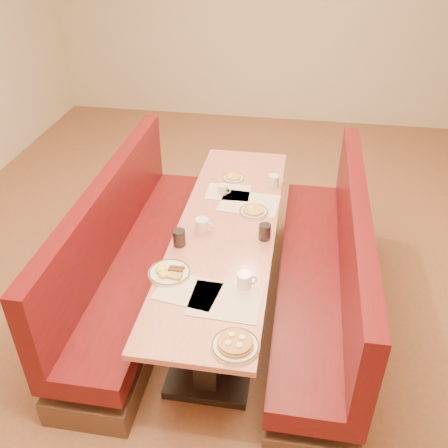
% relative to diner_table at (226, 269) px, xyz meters
% --- Properties ---
extents(ground, '(8.00, 8.00, 0.00)m').
position_rel_diner_table_xyz_m(ground, '(0.00, 0.00, -0.37)').
color(ground, '#9E6647').
rests_on(ground, ground).
extents(room_envelope, '(6.04, 8.04, 2.82)m').
position_rel_diner_table_xyz_m(room_envelope, '(0.00, 0.00, 1.56)').
color(room_envelope, beige).
rests_on(room_envelope, ground).
extents(diner_table, '(0.70, 2.50, 0.75)m').
position_rel_diner_table_xyz_m(diner_table, '(0.00, 0.00, 0.00)').
color(diner_table, black).
rests_on(diner_table, ground).
extents(booth_left, '(0.55, 2.50, 1.05)m').
position_rel_diner_table_xyz_m(booth_left, '(-0.73, 0.00, -0.01)').
color(booth_left, '#4C3326').
rests_on(booth_left, ground).
extents(booth_right, '(0.55, 2.50, 1.05)m').
position_rel_diner_table_xyz_m(booth_right, '(0.73, 0.00, -0.01)').
color(booth_right, '#4C3326').
rests_on(booth_right, ground).
extents(placemat_near_left, '(0.41, 0.33, 0.00)m').
position_rel_diner_table_xyz_m(placemat_near_left, '(-0.12, -0.71, 0.38)').
color(placemat_near_left, '#F3E6BE').
rests_on(placemat_near_left, diner_table).
extents(placemat_near_right, '(0.43, 0.33, 0.00)m').
position_rel_diner_table_xyz_m(placemat_near_right, '(0.11, -0.77, 0.38)').
color(placemat_near_right, '#F3E6BE').
rests_on(placemat_near_right, diner_table).
extents(placemat_far_left, '(0.35, 0.27, 0.00)m').
position_rel_diner_table_xyz_m(placemat_far_left, '(-0.06, 0.49, 0.38)').
color(placemat_far_left, '#F3E6BE').
rests_on(placemat_far_left, diner_table).
extents(placemat_far_right, '(0.47, 0.37, 0.00)m').
position_rel_diner_table_xyz_m(placemat_far_right, '(0.12, 0.35, 0.38)').
color(placemat_far_right, '#F3E6BE').
rests_on(placemat_far_right, diner_table).
extents(pancake_plate, '(0.26, 0.26, 0.06)m').
position_rel_diner_table_xyz_m(pancake_plate, '(0.22, -1.10, 0.40)').
color(pancake_plate, silver).
rests_on(pancake_plate, diner_table).
extents(eggs_plate, '(0.27, 0.27, 0.05)m').
position_rel_diner_table_xyz_m(eggs_plate, '(-0.27, -0.57, 0.39)').
color(eggs_plate, silver).
rests_on(eggs_plate, diner_table).
extents(extra_plate_mid, '(0.22, 0.22, 0.04)m').
position_rel_diner_table_xyz_m(extra_plate_mid, '(0.17, 0.22, 0.39)').
color(extra_plate_mid, silver).
rests_on(extra_plate_mid, diner_table).
extents(extra_plate_far, '(0.19, 0.19, 0.04)m').
position_rel_diner_table_xyz_m(extra_plate_far, '(-0.06, 0.72, 0.39)').
color(extra_plate_far, silver).
rests_on(extra_plate_far, diner_table).
extents(coffee_mug_a, '(0.13, 0.09, 0.10)m').
position_rel_diner_table_xyz_m(coffee_mug_a, '(0.21, -0.61, 0.43)').
color(coffee_mug_a, silver).
rests_on(coffee_mug_a, diner_table).
extents(coffee_mug_b, '(0.13, 0.09, 0.10)m').
position_rel_diner_table_xyz_m(coffee_mug_b, '(-0.16, -0.08, 0.43)').
color(coffee_mug_b, silver).
rests_on(coffee_mug_b, diner_table).
extents(coffee_mug_c, '(0.12, 0.09, 0.09)m').
position_rel_diner_table_xyz_m(coffee_mug_c, '(0.28, 0.65, 0.42)').
color(coffee_mug_c, silver).
rests_on(coffee_mug_c, diner_table).
extents(coffee_mug_d, '(0.10, 0.07, 0.08)m').
position_rel_diner_table_xyz_m(coffee_mug_d, '(-0.10, 0.46, 0.42)').
color(coffee_mug_d, silver).
rests_on(coffee_mug_d, diner_table).
extents(soda_tumbler_near, '(0.09, 0.09, 0.12)m').
position_rel_diner_table_xyz_m(soda_tumbler_near, '(-0.28, -0.26, 0.43)').
color(soda_tumbler_near, black).
rests_on(soda_tumbler_near, diner_table).
extents(soda_tumbler_mid, '(0.08, 0.08, 0.11)m').
position_rel_diner_table_xyz_m(soda_tumbler_mid, '(0.28, -0.10, 0.43)').
color(soda_tumbler_mid, black).
rests_on(soda_tumbler_mid, diner_table).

